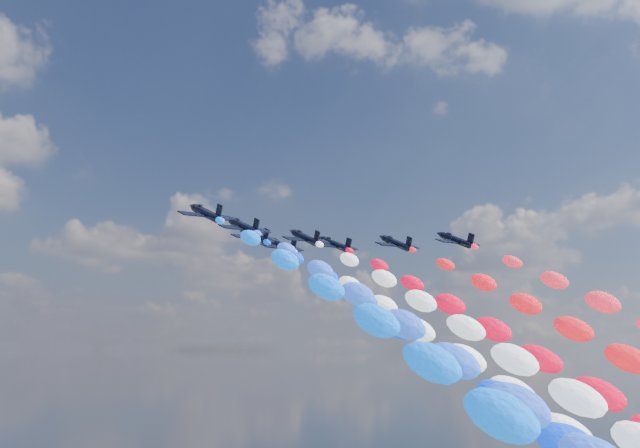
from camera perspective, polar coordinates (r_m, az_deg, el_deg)
jet_0 at (r=123.71m, az=-7.96°, el=0.75°), size 8.91×12.02×6.48m
jet_1 at (r=135.98m, az=-5.37°, el=-0.16°), size 8.98×12.07×6.48m
jet_2 at (r=146.78m, az=-4.63°, el=-0.81°), size 9.03×12.11×6.48m
trail_2 at (r=95.74m, az=14.79°, el=-14.65°), size 6.09×123.79×63.82m
jet_3 at (r=149.03m, az=-1.05°, el=-0.96°), size 9.26×12.28×6.48m
trail_3 at (r=100.95m, az=19.56°, el=-14.12°), size 6.09×123.79×63.82m
jet_4 at (r=160.21m, az=-2.73°, el=-1.50°), size 9.56×12.48×6.48m
trail_4 at (r=110.13m, az=15.11°, el=-13.83°), size 6.09×123.79×63.82m
jet_5 at (r=158.37m, az=1.07°, el=-1.42°), size 9.23×12.25×6.48m
trail_5 at (r=111.68m, az=20.74°, el=-13.50°), size 6.09×123.79×63.82m
jet_6 at (r=157.41m, az=5.33°, el=-1.34°), size 9.55×12.48×6.48m
jet_7 at (r=154.39m, az=9.46°, el=-1.11°), size 9.43×12.40×6.48m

